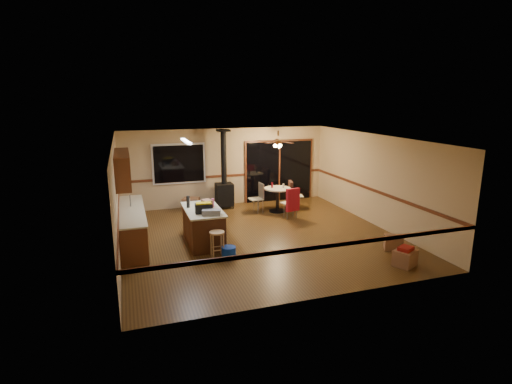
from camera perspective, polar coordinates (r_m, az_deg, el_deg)
name	(u,v)px	position (r m, az deg, el deg)	size (l,w,h in m)	color
floor	(260,236)	(10.67, 0.51, -6.38)	(7.00, 7.00, 0.00)	#4C3115
ceiling	(260,138)	(10.09, 0.54, 7.66)	(7.00, 7.00, 0.00)	silver
wall_back	(226,167)	(13.60, -4.24, 3.59)	(7.00, 7.00, 0.00)	tan
wall_front	(323,231)	(7.20, 9.57, -5.52)	(7.00, 7.00, 0.00)	tan
wall_left	(117,200)	(9.78, -19.28, -1.03)	(7.00, 7.00, 0.00)	tan
wall_right	(376,180)	(11.88, 16.73, 1.62)	(7.00, 7.00, 0.00)	tan
chair_rail	(260,200)	(10.37, 0.52, -1.17)	(7.00, 7.00, 0.08)	#582916
window	(179,164)	(13.22, -10.96, 3.98)	(1.72, 0.10, 1.32)	black
sliding_door	(279,171)	(14.17, 3.31, 2.98)	(2.52, 0.10, 2.10)	black
lower_cabinets	(132,227)	(10.50, -17.25, -4.86)	(0.60, 3.00, 0.86)	brown
countertop	(131,210)	(10.37, -17.42, -2.50)	(0.64, 3.04, 0.04)	#C1B896
upper_cabinets	(123,169)	(10.34, -18.53, 3.19)	(0.35, 2.00, 0.80)	brown
kitchen_island	(203,226)	(10.16, -7.55, -4.82)	(0.88, 1.68, 0.90)	#442111
wood_stove	(224,186)	(13.23, -4.56, 0.79)	(0.55, 0.50, 2.52)	black
ceiling_fan	(278,143)	(12.52, 3.19, 6.98)	(0.24, 0.24, 0.55)	brown
fluorescent_strip	(186,141)	(9.96, -9.96, 7.15)	(0.10, 1.20, 0.04)	white
toolbox_grey	(211,212)	(9.47, -6.40, -2.90)	(0.43, 0.24, 0.13)	slate
toolbox_black	(204,208)	(9.64, -7.48, -2.33)	(0.41, 0.22, 0.23)	black
toolbox_yellow_lid	(204,203)	(9.61, -7.50, -1.60)	(0.36, 0.19, 0.03)	gold
box_on_island	(207,203)	(10.16, -7.02, -1.63)	(0.21, 0.28, 0.19)	brown
bottle_dark	(188,202)	(10.17, -9.67, -1.39)	(0.08, 0.08, 0.29)	black
bottle_pink	(213,203)	(10.16, -6.19, -1.53)	(0.07, 0.07, 0.21)	#D84C8C
bottle_white	(189,203)	(10.29, -9.59, -1.49)	(0.07, 0.07, 0.20)	white
bar_stool	(217,245)	(9.27, -5.56, -7.50)	(0.35, 0.35, 0.63)	tan
blue_bucket	(229,253)	(9.27, -3.91, -8.63)	(0.33, 0.33, 0.28)	#0D39BF
dining_table	(277,196)	(12.82, 3.09, -0.51)	(0.85, 0.85, 0.78)	black
glass_red	(272,185)	(12.78, 2.32, 1.00)	(0.06, 0.06, 0.17)	#590C14
glass_cream	(283,186)	(12.77, 3.94, 0.89)	(0.06, 0.06, 0.14)	beige
chair_left	(259,194)	(12.71, 0.42, -0.34)	(0.43, 0.43, 0.51)	#BFB68E
chair_near	(292,200)	(12.07, 5.21, -1.11)	(0.50, 0.53, 0.70)	#BFB68E
chair_right	(291,192)	(13.08, 5.08, 0.04)	(0.55, 0.52, 0.70)	#BFB68E
box_under_window	(191,204)	(13.20, -9.26, -1.72)	(0.52, 0.41, 0.41)	brown
box_corner_a	(405,258)	(9.45, 20.50, -8.81)	(0.47, 0.39, 0.36)	brown
box_corner_b	(393,243)	(10.32, 19.02, -6.85)	(0.42, 0.36, 0.34)	brown
box_small_red	(406,249)	(9.37, 20.61, -7.57)	(0.31, 0.26, 0.08)	maroon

